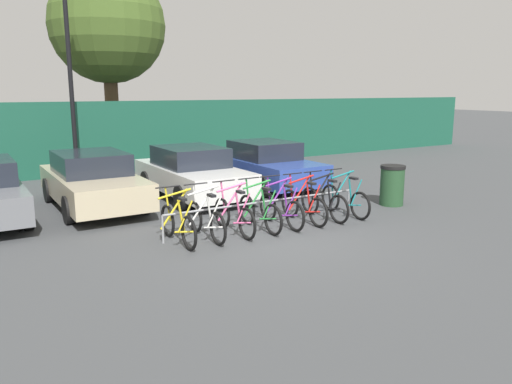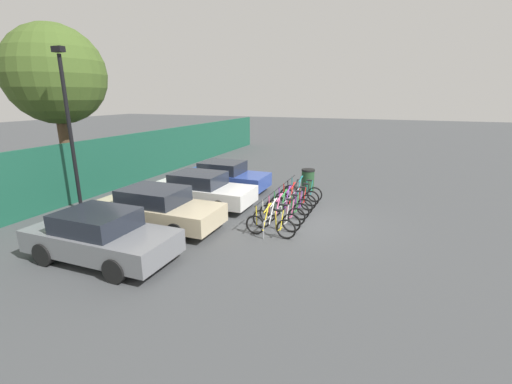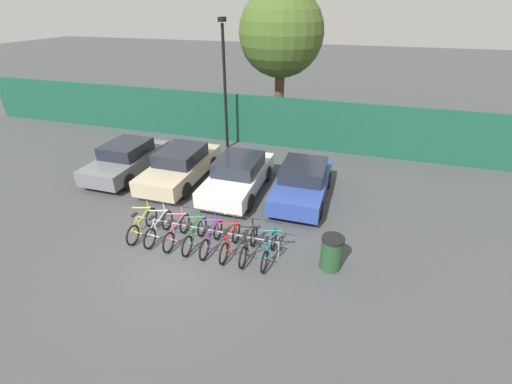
{
  "view_description": "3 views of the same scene",
  "coord_description": "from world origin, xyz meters",
  "px_view_note": "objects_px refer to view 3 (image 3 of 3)",
  "views": [
    {
      "loc": [
        -5.3,
        -8.18,
        2.92
      ],
      "look_at": [
        0.45,
        1.23,
        0.65
      ],
      "focal_mm": 35.0,
      "sensor_mm": 36.0,
      "label": 1
    },
    {
      "loc": [
        -11.46,
        -2.81,
        4.39
      ],
      "look_at": [
        -1.05,
        1.3,
        1.23
      ],
      "focal_mm": 24.0,
      "sensor_mm": 36.0,
      "label": 2
    },
    {
      "loc": [
        4.42,
        -7.1,
        6.65
      ],
      "look_at": [
        1.47,
        2.54,
        1.04
      ],
      "focal_mm": 24.0,
      "sensor_mm": 36.0,
      "label": 3
    }
  ],
  "objects_px": {
    "car_white": "(238,175)",
    "bicycle_black": "(249,245)",
    "lamp_post": "(225,80)",
    "bicycle_red": "(230,242)",
    "bicycle_pink": "(177,231)",
    "bicycle_white": "(159,228)",
    "car_grey": "(127,159)",
    "bicycle_yellow": "(142,225)",
    "bicycle_purple": "(211,238)",
    "bike_rack": "(204,230)",
    "car_blue": "(303,182)",
    "bicycle_green": "(195,235)",
    "trash_bin": "(331,253)",
    "tree_behind_hoarding": "(281,34)",
    "bicycle_teal": "(269,249)",
    "car_beige": "(181,165)"
  },
  "relations": [
    {
      "from": "car_beige",
      "to": "car_blue",
      "type": "height_order",
      "value": "same"
    },
    {
      "from": "trash_bin",
      "to": "bicycle_black",
      "type": "bearing_deg",
      "value": -175.47
    },
    {
      "from": "bicycle_red",
      "to": "lamp_post",
      "type": "relative_size",
      "value": 0.28
    },
    {
      "from": "car_blue",
      "to": "bicycle_green",
      "type": "bearing_deg",
      "value": -124.07
    },
    {
      "from": "bicycle_yellow",
      "to": "car_blue",
      "type": "distance_m",
      "value": 5.95
    },
    {
      "from": "bicycle_pink",
      "to": "bicycle_black",
      "type": "height_order",
      "value": "same"
    },
    {
      "from": "bicycle_yellow",
      "to": "bicycle_white",
      "type": "height_order",
      "value": "same"
    },
    {
      "from": "bicycle_white",
      "to": "car_grey",
      "type": "height_order",
      "value": "car_grey"
    },
    {
      "from": "bicycle_white",
      "to": "bicycle_purple",
      "type": "xyz_separation_m",
      "value": [
        1.81,
        0.0,
        0.0
      ]
    },
    {
      "from": "car_grey",
      "to": "trash_bin",
      "type": "distance_m",
      "value": 9.87
    },
    {
      "from": "bicycle_white",
      "to": "trash_bin",
      "type": "height_order",
      "value": "bicycle_white"
    },
    {
      "from": "bicycle_pink",
      "to": "car_white",
      "type": "relative_size",
      "value": 0.4
    },
    {
      "from": "car_white",
      "to": "bicycle_black",
      "type": "bearing_deg",
      "value": -66.24
    },
    {
      "from": "bicycle_white",
      "to": "bicycle_pink",
      "type": "relative_size",
      "value": 1.0
    },
    {
      "from": "bicycle_purple",
      "to": "trash_bin",
      "type": "xyz_separation_m",
      "value": [
        3.58,
        0.19,
        0.14
      ]
    },
    {
      "from": "bicycle_teal",
      "to": "car_blue",
      "type": "xyz_separation_m",
      "value": [
        0.26,
        3.89,
        0.31
      ]
    },
    {
      "from": "bicycle_purple",
      "to": "bicycle_green",
      "type": "bearing_deg",
      "value": -178.08
    },
    {
      "from": "bicycle_teal",
      "to": "car_grey",
      "type": "distance_m",
      "value": 8.36
    },
    {
      "from": "bicycle_purple",
      "to": "lamp_post",
      "type": "height_order",
      "value": "lamp_post"
    },
    {
      "from": "car_blue",
      "to": "lamp_post",
      "type": "distance_m",
      "value": 6.76
    },
    {
      "from": "bicycle_purple",
      "to": "bicycle_black",
      "type": "bearing_deg",
      "value": 1.92
    },
    {
      "from": "bicycle_purple",
      "to": "car_grey",
      "type": "height_order",
      "value": "car_grey"
    },
    {
      "from": "bicycle_purple",
      "to": "bicycle_red",
      "type": "xyz_separation_m",
      "value": [
        0.61,
        0.0,
        0.0
      ]
    },
    {
      "from": "lamp_post",
      "to": "bicycle_red",
      "type": "bearing_deg",
      "value": -68.2
    },
    {
      "from": "bicycle_yellow",
      "to": "lamp_post",
      "type": "distance_m",
      "value": 8.53
    },
    {
      "from": "bicycle_pink",
      "to": "tree_behind_hoarding",
      "type": "relative_size",
      "value": 0.23
    },
    {
      "from": "bicycle_yellow",
      "to": "bicycle_green",
      "type": "height_order",
      "value": "same"
    },
    {
      "from": "car_white",
      "to": "car_beige",
      "type": "bearing_deg",
      "value": 176.1
    },
    {
      "from": "bicycle_purple",
      "to": "tree_behind_hoarding",
      "type": "xyz_separation_m",
      "value": [
        -0.55,
        10.77,
        4.87
      ]
    },
    {
      "from": "bicycle_white",
      "to": "car_blue",
      "type": "relative_size",
      "value": 0.41
    },
    {
      "from": "bicycle_white",
      "to": "bicycle_purple",
      "type": "height_order",
      "value": "same"
    },
    {
      "from": "bicycle_pink",
      "to": "bicycle_purple",
      "type": "distance_m",
      "value": 1.17
    },
    {
      "from": "bicycle_teal",
      "to": "lamp_post",
      "type": "relative_size",
      "value": 0.28
    },
    {
      "from": "bicycle_yellow",
      "to": "car_white",
      "type": "height_order",
      "value": "car_white"
    },
    {
      "from": "bike_rack",
      "to": "car_white",
      "type": "bearing_deg",
      "value": 92.35
    },
    {
      "from": "bicycle_red",
      "to": "tree_behind_hoarding",
      "type": "xyz_separation_m",
      "value": [
        -1.16,
        10.77,
        4.87
      ]
    },
    {
      "from": "car_grey",
      "to": "car_white",
      "type": "height_order",
      "value": "same"
    },
    {
      "from": "bicycle_yellow",
      "to": "car_white",
      "type": "xyz_separation_m",
      "value": [
        1.97,
        3.71,
        0.31
      ]
    },
    {
      "from": "bicycle_teal",
      "to": "lamp_post",
      "type": "distance_m",
      "value": 9.6
    },
    {
      "from": "bicycle_pink",
      "to": "bicycle_green",
      "type": "height_order",
      "value": "same"
    },
    {
      "from": "bicycle_black",
      "to": "car_blue",
      "type": "relative_size",
      "value": 0.41
    },
    {
      "from": "trash_bin",
      "to": "tree_behind_hoarding",
      "type": "distance_m",
      "value": 12.3
    },
    {
      "from": "bicycle_teal",
      "to": "tree_behind_hoarding",
      "type": "relative_size",
      "value": 0.23
    },
    {
      "from": "bike_rack",
      "to": "car_white",
      "type": "distance_m",
      "value": 3.57
    },
    {
      "from": "bike_rack",
      "to": "car_blue",
      "type": "relative_size",
      "value": 1.16
    },
    {
      "from": "bicycle_purple",
      "to": "bicycle_red",
      "type": "bearing_deg",
      "value": 1.92
    },
    {
      "from": "car_white",
      "to": "tree_behind_hoarding",
      "type": "height_order",
      "value": "tree_behind_hoarding"
    },
    {
      "from": "bike_rack",
      "to": "lamp_post",
      "type": "distance_m",
      "value": 8.65
    },
    {
      "from": "bicycle_teal",
      "to": "tree_behind_hoarding",
      "type": "bearing_deg",
      "value": 100.12
    },
    {
      "from": "bicycle_white",
      "to": "lamp_post",
      "type": "relative_size",
      "value": 0.28
    }
  ]
}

